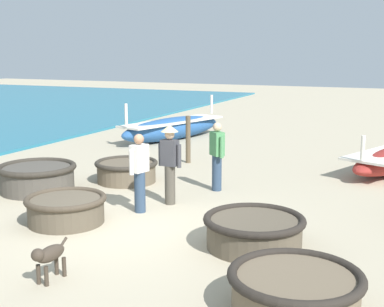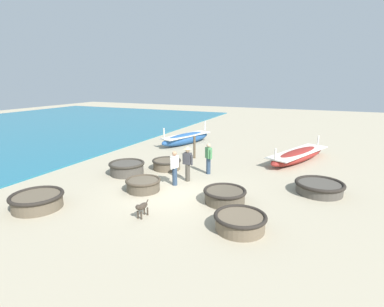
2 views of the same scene
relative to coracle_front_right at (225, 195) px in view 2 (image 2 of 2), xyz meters
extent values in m
plane|color=tan|center=(-2.44, 0.05, -0.29)|extent=(80.00, 80.00, 0.00)
cylinder|color=brown|center=(0.00, 0.00, -0.06)|extent=(1.54, 1.54, 0.47)
torus|color=#28231E|center=(0.00, 0.00, 0.18)|extent=(1.67, 1.67, 0.12)
cylinder|color=brown|center=(1.12, -1.89, -0.06)|extent=(1.56, 1.56, 0.47)
torus|color=#28231E|center=(1.12, -1.89, 0.17)|extent=(1.68, 1.68, 0.12)
cylinder|color=#4C473F|center=(-5.59, 1.41, -0.01)|extent=(1.64, 1.64, 0.56)
torus|color=#332D26|center=(-5.59, 1.41, 0.27)|extent=(1.77, 1.77, 0.13)
cylinder|color=#4C473F|center=(3.32, 2.54, -0.08)|extent=(1.86, 1.86, 0.42)
torus|color=#28231E|center=(3.32, 2.54, 0.13)|extent=(2.01, 2.01, 0.15)
cylinder|color=brown|center=(-3.58, -0.20, -0.06)|extent=(1.40, 1.40, 0.46)
torus|color=#42382B|center=(-3.58, -0.20, 0.17)|extent=(1.51, 1.51, 0.11)
cylinder|color=brown|center=(-6.16, -3.33, -0.04)|extent=(1.76, 1.76, 0.49)
torus|color=#28231E|center=(-6.16, -3.33, 0.20)|extent=(1.90, 1.90, 0.14)
cylinder|color=brown|center=(-4.19, 3.00, -0.06)|extent=(1.42, 1.42, 0.47)
torus|color=#332D26|center=(-4.19, 3.00, 0.18)|extent=(1.53, 1.53, 0.11)
ellipsoid|color=#285693|center=(-5.94, 9.16, 0.11)|extent=(2.37, 5.00, 0.80)
cube|color=silver|center=(-5.94, 9.16, 0.36)|extent=(2.30, 4.63, 0.06)
cylinder|color=silver|center=(-5.31, 11.32, 0.82)|extent=(0.10, 0.10, 0.72)
cylinder|color=silver|center=(-6.57, 7.00, 0.82)|extent=(0.10, 0.10, 0.72)
ellipsoid|color=maroon|center=(2.03, 7.54, 0.03)|extent=(3.23, 5.77, 0.65)
cube|color=silver|center=(2.03, 7.54, 0.24)|extent=(3.11, 5.36, 0.06)
cylinder|color=silver|center=(2.99, 9.99, 0.60)|extent=(0.10, 0.10, 0.58)
cylinder|color=silver|center=(1.08, 5.10, 0.60)|extent=(0.10, 0.10, 0.58)
cylinder|color=#2D425B|center=(-1.88, 3.13, 0.12)|extent=(0.22, 0.22, 0.82)
cube|color=#4C8E56|center=(-1.88, 3.13, 0.80)|extent=(0.40, 0.39, 0.54)
sphere|color=#DBB28E|center=(-1.88, 3.13, 1.18)|extent=(0.20, 0.20, 0.20)
cylinder|color=#4C8E56|center=(-2.04, 3.27, 0.75)|extent=(0.09, 0.09, 0.48)
cylinder|color=#4C8E56|center=(-1.71, 2.99, 0.75)|extent=(0.09, 0.09, 0.48)
cylinder|color=#4C473D|center=(-2.37, 1.71, 0.12)|extent=(0.22, 0.22, 0.82)
cube|color=#3D3D42|center=(-2.37, 1.71, 0.80)|extent=(0.35, 0.24, 0.54)
sphere|color=#DBB28E|center=(-2.37, 1.71, 1.18)|extent=(0.20, 0.20, 0.20)
cylinder|color=#3D3D42|center=(-2.59, 1.72, 0.75)|extent=(0.09, 0.09, 0.48)
cylinder|color=#3D3D42|center=(-2.15, 1.69, 0.75)|extent=(0.09, 0.09, 0.48)
cone|color=#D1BC84|center=(-2.37, 1.71, 1.31)|extent=(0.36, 0.36, 0.14)
cylinder|color=#2D425B|center=(-2.66, 0.95, 0.12)|extent=(0.22, 0.22, 0.82)
cube|color=silver|center=(-2.66, 0.95, 0.80)|extent=(0.29, 0.38, 0.54)
sphere|color=#A37556|center=(-2.66, 0.95, 1.18)|extent=(0.20, 0.20, 0.20)
cylinder|color=silver|center=(-2.61, 1.17, 0.75)|extent=(0.09, 0.09, 0.48)
cylinder|color=silver|center=(-2.71, 0.74, 0.75)|extent=(0.09, 0.09, 0.48)
ellipsoid|color=#3D3328|center=(-2.20, -2.36, 0.10)|extent=(0.23, 0.53, 0.22)
sphere|color=#3D3328|center=(-2.22, -2.61, 0.16)|extent=(0.18, 0.18, 0.18)
cylinder|color=#3D3328|center=(-2.19, -2.11, 0.16)|extent=(0.05, 0.21, 0.16)
cylinder|color=#3D3328|center=(-2.14, -2.54, -0.15)|extent=(0.06, 0.06, 0.28)
cylinder|color=#3D3328|center=(-2.28, -2.54, -0.15)|extent=(0.06, 0.06, 0.28)
cylinder|color=#3D3328|center=(-2.12, -2.18, -0.15)|extent=(0.06, 0.06, 0.28)
cylinder|color=#3D3328|center=(-2.26, -2.17, -0.15)|extent=(0.06, 0.06, 0.28)
cylinder|color=brown|center=(-3.75, 5.67, 0.38)|extent=(0.14, 0.14, 1.35)
camera|label=1|loc=(2.44, -7.96, 2.87)|focal=50.00mm
camera|label=2|loc=(3.24, -10.40, 4.35)|focal=28.00mm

